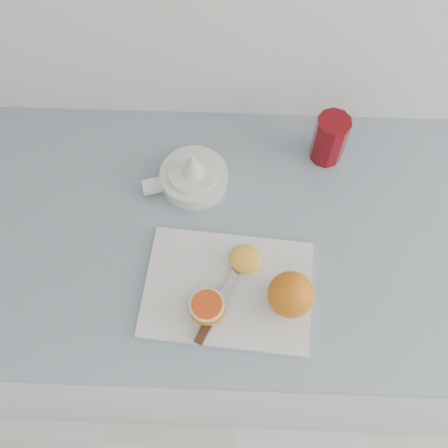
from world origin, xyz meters
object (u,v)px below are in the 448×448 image
citrus_juicer (193,176)px  counter (283,300)px  red_tumbler (329,140)px  half_orange (207,308)px  cutting_board (228,289)px

citrus_juicer → counter: bearing=-24.0°
red_tumbler → half_orange: bearing=-123.0°
citrus_juicer → half_orange: bearing=-81.2°
cutting_board → citrus_juicer: citrus_juicer is taller
counter → cutting_board: size_ratio=7.73×
cutting_board → red_tumbler: (0.21, 0.32, 0.05)m
half_orange → red_tumbler: red_tumbler is taller
half_orange → red_tumbler: size_ratio=0.57×
citrus_juicer → red_tumbler: bearing=15.9°
half_orange → red_tumbler: bearing=57.0°
cutting_board → half_orange: half_orange is taller
cutting_board → half_orange: (-0.04, -0.05, 0.03)m
citrus_juicer → red_tumbler: (0.29, 0.08, 0.03)m
counter → half_orange: size_ratio=36.76×
half_orange → citrus_juicer: (-0.05, 0.29, -0.01)m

